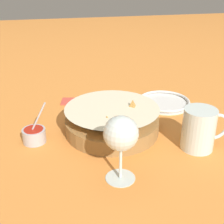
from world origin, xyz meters
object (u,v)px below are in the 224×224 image
object	(u,v)px
wine_glass	(121,135)
side_plate	(164,102)
sauce_cup	(34,135)
food_basket	(112,121)
beer_mug	(199,131)

from	to	relation	value
wine_glass	side_plate	xyz separation A→B (m)	(0.24, 0.37, -0.11)
wine_glass	sauce_cup	bearing A→B (deg)	133.80
sauce_cup	wine_glass	size ratio (longest dim) A/B	0.73
food_basket	wine_glass	xyz separation A→B (m)	(-0.02, -0.22, 0.08)
food_basket	side_plate	xyz separation A→B (m)	(0.21, 0.16, -0.03)
food_basket	beer_mug	distance (m)	0.24
sauce_cup	side_plate	bearing A→B (deg)	21.32
sauce_cup	side_plate	distance (m)	0.47
beer_mug	side_plate	bearing A→B (deg)	87.83
food_basket	side_plate	size ratio (longest dim) A/B	1.45
wine_glass	beer_mug	world-z (taller)	wine_glass
sauce_cup	side_plate	world-z (taller)	sauce_cup
food_basket	wine_glass	size ratio (longest dim) A/B	1.71
food_basket	side_plate	world-z (taller)	food_basket
side_plate	wine_glass	bearing A→B (deg)	-122.75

